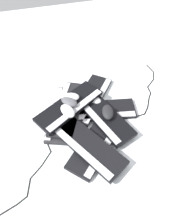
{
  "coord_description": "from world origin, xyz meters",
  "views": [
    {
      "loc": [
        0.77,
        -0.19,
        0.99
      ],
      "look_at": [
        0.03,
        0.02,
        0.04
      ],
      "focal_mm": 32.0,
      "sensor_mm": 36.0,
      "label": 1
    }
  ],
  "objects_px": {
    "keyboard_3": "(63,113)",
    "keyboard_4": "(68,108)",
    "mouse_1": "(93,100)",
    "keyboard_6": "(88,146)",
    "mouse_0": "(69,101)",
    "keyboard_7": "(103,115)",
    "keyboard_1": "(100,111)",
    "keyboard_5": "(70,106)",
    "keyboard_0": "(97,142)",
    "mouse_3": "(108,112)",
    "keyboard_2": "(91,98)",
    "mouse_2": "(70,97)",
    "mouse_4": "(68,111)"
  },
  "relations": [
    {
      "from": "keyboard_3",
      "to": "keyboard_4",
      "type": "xyz_separation_m",
      "value": [
        -0.01,
        0.04,
        0.03
      ]
    },
    {
      "from": "keyboard_4",
      "to": "mouse_1",
      "type": "bearing_deg",
      "value": 96.91
    },
    {
      "from": "keyboard_6",
      "to": "mouse_0",
      "type": "xyz_separation_m",
      "value": [
        -0.28,
        -0.04,
        0.07
      ]
    },
    {
      "from": "keyboard_6",
      "to": "keyboard_7",
      "type": "distance_m",
      "value": 0.23
    },
    {
      "from": "keyboard_1",
      "to": "keyboard_5",
      "type": "distance_m",
      "value": 0.2
    },
    {
      "from": "keyboard_4",
      "to": "mouse_1",
      "type": "relative_size",
      "value": 4.19
    },
    {
      "from": "keyboard_7",
      "to": "mouse_0",
      "type": "xyz_separation_m",
      "value": [
        -0.11,
        -0.18,
        0.07
      ]
    },
    {
      "from": "keyboard_3",
      "to": "keyboard_5",
      "type": "distance_m",
      "value": 0.08
    },
    {
      "from": "mouse_1",
      "to": "keyboard_0",
      "type": "bearing_deg",
      "value": 124.0
    },
    {
      "from": "keyboard_0",
      "to": "keyboard_4",
      "type": "bearing_deg",
      "value": -157.62
    },
    {
      "from": "mouse_3",
      "to": "mouse_0",
      "type": "bearing_deg",
      "value": -107.02
    },
    {
      "from": "keyboard_2",
      "to": "keyboard_3",
      "type": "xyz_separation_m",
      "value": [
        0.07,
        -0.2,
        0.0
      ]
    },
    {
      "from": "keyboard_3",
      "to": "keyboard_2",
      "type": "bearing_deg",
      "value": 109.64
    },
    {
      "from": "keyboard_4",
      "to": "mouse_1",
      "type": "distance_m",
      "value": 0.17
    },
    {
      "from": "keyboard_0",
      "to": "keyboard_3",
      "type": "relative_size",
      "value": 0.9
    },
    {
      "from": "keyboard_0",
      "to": "mouse_0",
      "type": "xyz_separation_m",
      "value": [
        -0.26,
        -0.1,
        0.1
      ]
    },
    {
      "from": "keyboard_4",
      "to": "keyboard_5",
      "type": "relative_size",
      "value": 1.01
    },
    {
      "from": "keyboard_5",
      "to": "mouse_3",
      "type": "relative_size",
      "value": 4.14
    },
    {
      "from": "keyboard_5",
      "to": "keyboard_4",
      "type": "bearing_deg",
      "value": -134.69
    },
    {
      "from": "mouse_1",
      "to": "mouse_3",
      "type": "height_order",
      "value": "mouse_3"
    },
    {
      "from": "mouse_1",
      "to": "mouse_2",
      "type": "distance_m",
      "value": 0.16
    },
    {
      "from": "keyboard_0",
      "to": "keyboard_2",
      "type": "height_order",
      "value": "same"
    },
    {
      "from": "keyboard_0",
      "to": "mouse_4",
      "type": "xyz_separation_m",
      "value": [
        -0.19,
        -0.12,
        0.1
      ]
    },
    {
      "from": "keyboard_0",
      "to": "keyboard_1",
      "type": "height_order",
      "value": "same"
    },
    {
      "from": "keyboard_7",
      "to": "mouse_2",
      "type": "height_order",
      "value": "mouse_2"
    },
    {
      "from": "keyboard_4",
      "to": "mouse_2",
      "type": "bearing_deg",
      "value": 136.36
    },
    {
      "from": "keyboard_1",
      "to": "keyboard_4",
      "type": "height_order",
      "value": "keyboard_4"
    },
    {
      "from": "keyboard_5",
      "to": "keyboard_6",
      "type": "xyz_separation_m",
      "value": [
        0.28,
        0.04,
        -0.03
      ]
    },
    {
      "from": "keyboard_0",
      "to": "mouse_1",
      "type": "height_order",
      "value": "mouse_1"
    },
    {
      "from": "keyboard_5",
      "to": "mouse_0",
      "type": "distance_m",
      "value": 0.04
    },
    {
      "from": "keyboard_5",
      "to": "mouse_1",
      "type": "bearing_deg",
      "value": 101.14
    },
    {
      "from": "keyboard_0",
      "to": "keyboard_4",
      "type": "distance_m",
      "value": 0.29
    },
    {
      "from": "mouse_3",
      "to": "mouse_4",
      "type": "distance_m",
      "value": 0.23
    },
    {
      "from": "keyboard_0",
      "to": "keyboard_6",
      "type": "xyz_separation_m",
      "value": [
        0.02,
        -0.06,
        0.03
      ]
    },
    {
      "from": "keyboard_3",
      "to": "mouse_3",
      "type": "distance_m",
      "value": 0.29
    },
    {
      "from": "keyboard_1",
      "to": "keyboard_4",
      "type": "xyz_separation_m",
      "value": [
        -0.05,
        -0.2,
        0.03
      ]
    },
    {
      "from": "keyboard_2",
      "to": "keyboard_7",
      "type": "height_order",
      "value": "keyboard_7"
    },
    {
      "from": "keyboard_2",
      "to": "mouse_3",
      "type": "bearing_deg",
      "value": 14.09
    },
    {
      "from": "keyboard_7",
      "to": "keyboard_3",
      "type": "bearing_deg",
      "value": -115.05
    },
    {
      "from": "keyboard_1",
      "to": "keyboard_0",
      "type": "bearing_deg",
      "value": -22.34
    },
    {
      "from": "keyboard_7",
      "to": "mouse_1",
      "type": "height_order",
      "value": "mouse_1"
    },
    {
      "from": "keyboard_2",
      "to": "keyboard_4",
      "type": "distance_m",
      "value": 0.18
    },
    {
      "from": "keyboard_0",
      "to": "mouse_3",
      "type": "distance_m",
      "value": 0.19
    },
    {
      "from": "mouse_0",
      "to": "mouse_3",
      "type": "xyz_separation_m",
      "value": [
        0.12,
        0.2,
        -0.03
      ]
    },
    {
      "from": "keyboard_2",
      "to": "mouse_0",
      "type": "distance_m",
      "value": 0.2
    },
    {
      "from": "keyboard_4",
      "to": "mouse_3",
      "type": "xyz_separation_m",
      "value": [
        0.12,
        0.21,
        0.04
      ]
    },
    {
      "from": "keyboard_0",
      "to": "mouse_2",
      "type": "relative_size",
      "value": 3.82
    },
    {
      "from": "keyboard_4",
      "to": "mouse_0",
      "type": "height_order",
      "value": "mouse_0"
    },
    {
      "from": "keyboard_1",
      "to": "keyboard_2",
      "type": "bearing_deg",
      "value": -165.7
    },
    {
      "from": "mouse_2",
      "to": "mouse_4",
      "type": "bearing_deg",
      "value": 83.28
    }
  ]
}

